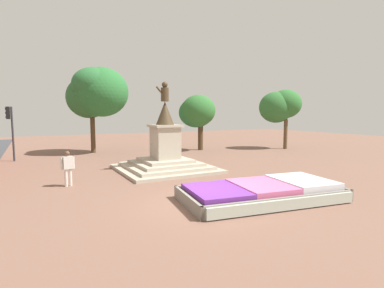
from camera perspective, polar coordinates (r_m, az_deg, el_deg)
name	(u,v)px	position (r m, az deg, el deg)	size (l,w,h in m)	color
ground_plane	(200,204)	(10.51, 1.54, -11.37)	(76.68, 76.68, 0.00)	brown
flower_planter	(264,192)	(11.21, 13.50, -8.93)	(6.10, 3.63, 0.64)	#38281C
statue_monument	(165,155)	(16.54, -5.10, -2.03)	(4.96, 4.96, 4.82)	#B0A691
traffic_light_far_corner	(10,123)	(22.68, -31.32, 3.41)	(0.41, 0.29, 3.56)	#2D2D33
pedestrian_near_planter	(68,166)	(13.84, -22.58, -3.95)	(0.56, 0.28, 1.52)	beige
park_tree_far_left	(280,106)	(27.94, 16.48, 6.96)	(3.73, 3.15, 5.24)	brown
park_tree_behind_statue	(197,112)	(25.25, 1.00, 6.15)	(2.94, 3.16, 4.67)	#4C3823
park_tree_far_right	(96,92)	(24.77, -17.84, 9.35)	(4.55, 5.03, 6.68)	#4C3823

